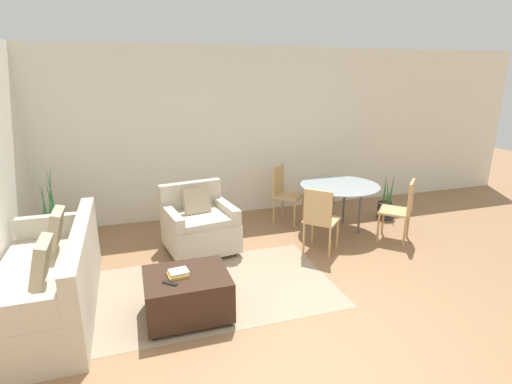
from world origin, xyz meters
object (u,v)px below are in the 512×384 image
(dining_chair_near_left, at_px, (320,216))
(dining_chair_far_left, at_px, (284,190))
(armchair, at_px, (199,225))
(potted_plant_small, at_px, (386,208))
(potted_plant, at_px, (55,236))
(dining_table, at_px, (340,189))
(ottoman, at_px, (187,293))
(couch, at_px, (50,284))
(dining_chair_near_right, at_px, (402,207))
(book_stack, at_px, (178,273))
(tv_remote_primary, at_px, (170,283))

(dining_chair_near_left, xyz_separation_m, dining_chair_far_left, (0.00, 1.29, 0.00))
(armchair, bearing_deg, potted_plant_small, 5.26)
(potted_plant, relative_size, dining_table, 1.02)
(ottoman, height_order, dining_chair_near_left, dining_chair_near_left)
(dining_table, xyz_separation_m, dining_chair_far_left, (-0.65, 0.65, -0.13))
(ottoman, xyz_separation_m, dining_chair_near_left, (1.90, 0.94, 0.27))
(ottoman, height_order, dining_chair_far_left, dining_chair_far_left)
(dining_table, bearing_deg, potted_plant, 174.01)
(dining_table, distance_m, dining_chair_far_left, 0.92)
(potted_plant, bearing_deg, couch, -83.58)
(dining_table, distance_m, dining_chair_near_left, 0.92)
(dining_chair_near_right, bearing_deg, dining_table, 135.00)
(ottoman, relative_size, dining_table, 0.69)
(potted_plant_small, bearing_deg, dining_table, -168.58)
(armchair, bearing_deg, dining_table, 2.31)
(couch, distance_m, dining_table, 4.01)
(book_stack, distance_m, dining_chair_far_left, 2.98)
(tv_remote_primary, height_order, dining_table, dining_table)
(dining_table, height_order, dining_chair_near_left, dining_chair_near_left)
(armchair, relative_size, tv_remote_primary, 7.14)
(couch, xyz_separation_m, dining_chair_far_left, (3.20, 1.73, 0.21))
(book_stack, bearing_deg, potted_plant, 124.86)
(potted_plant, bearing_deg, dining_chair_far_left, 3.79)
(potted_plant_small, bearing_deg, tv_remote_primary, -152.86)
(couch, relative_size, dining_chair_near_right, 2.32)
(ottoman, height_order, dining_chair_near_right, dining_chair_near_right)
(tv_remote_primary, bearing_deg, dining_table, 32.16)
(couch, bearing_deg, book_stack, -21.85)
(dining_chair_near_right, bearing_deg, armchair, 168.75)
(dining_chair_near_left, bearing_deg, dining_table, 45.00)
(dining_chair_near_left, distance_m, potted_plant_small, 1.90)
(armchair, distance_m, dining_chair_far_left, 1.69)
(dining_table, relative_size, dining_chair_far_left, 1.32)
(dining_chair_near_right, relative_size, dining_chair_far_left, 1.00)
(potted_plant, bearing_deg, ottoman, -53.73)
(tv_remote_primary, xyz_separation_m, potted_plant, (-1.30, 2.13, -0.22))
(potted_plant, xyz_separation_m, dining_table, (4.02, -0.42, 0.41))
(couch, height_order, book_stack, couch)
(dining_chair_near_left, bearing_deg, ottoman, -153.80)
(armchair, relative_size, dining_chair_near_right, 1.10)
(dining_chair_near_left, relative_size, potted_plant_small, 1.14)
(armchair, bearing_deg, book_stack, -107.32)
(potted_plant, height_order, potted_plant_small, potted_plant)
(dining_chair_far_left, height_order, potted_plant_small, dining_chair_far_left)
(book_stack, bearing_deg, armchair, 72.68)
(dining_chair_far_left, bearing_deg, ottoman, -130.53)
(book_stack, bearing_deg, couch, 158.15)
(armchair, xyz_separation_m, potted_plant_small, (3.18, 0.29, -0.17))
(armchair, xyz_separation_m, dining_table, (2.16, 0.09, 0.29))
(couch, height_order, dining_chair_near_left, couch)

